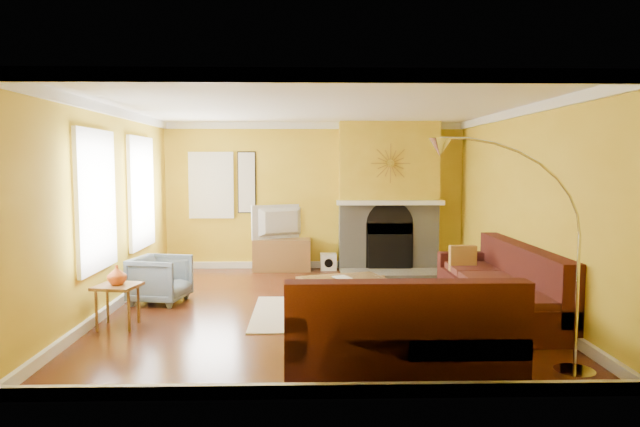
{
  "coord_description": "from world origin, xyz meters",
  "views": [
    {
      "loc": [
        -0.15,
        -7.56,
        1.94
      ],
      "look_at": [
        0.04,
        0.4,
        1.25
      ],
      "focal_mm": 32.0,
      "sensor_mm": 36.0,
      "label": 1
    }
  ],
  "objects_px": {
    "sectional_sofa": "(419,288)",
    "arc_lamp": "(514,260)",
    "coffee_table": "(349,298)",
    "side_table": "(118,306)",
    "armchair": "(160,279)",
    "media_console": "(282,255)"
  },
  "relations": [
    {
      "from": "armchair",
      "to": "arc_lamp",
      "type": "xyz_separation_m",
      "value": [
        3.91,
        -2.9,
        0.75
      ]
    },
    {
      "from": "armchair",
      "to": "arc_lamp",
      "type": "height_order",
      "value": "arc_lamp"
    },
    {
      "from": "media_console",
      "to": "armchair",
      "type": "xyz_separation_m",
      "value": [
        -1.6,
        -2.4,
        0.04
      ]
    },
    {
      "from": "armchair",
      "to": "side_table",
      "type": "distance_m",
      "value": 1.22
    },
    {
      "from": "media_console",
      "to": "arc_lamp",
      "type": "xyz_separation_m",
      "value": [
        2.31,
        -5.3,
        0.79
      ]
    },
    {
      "from": "armchair",
      "to": "side_table",
      "type": "bearing_deg",
      "value": -177.68
    },
    {
      "from": "media_console",
      "to": "arc_lamp",
      "type": "relative_size",
      "value": 0.48
    },
    {
      "from": "media_console",
      "to": "sectional_sofa",
      "type": "bearing_deg",
      "value": -63.43
    },
    {
      "from": "sectional_sofa",
      "to": "arc_lamp",
      "type": "bearing_deg",
      "value": -73.19
    },
    {
      "from": "coffee_table",
      "to": "sectional_sofa",
      "type": "bearing_deg",
      "value": -32.01
    },
    {
      "from": "coffee_table",
      "to": "arc_lamp",
      "type": "bearing_deg",
      "value": -59.16
    },
    {
      "from": "media_console",
      "to": "arc_lamp",
      "type": "distance_m",
      "value": 5.84
    },
    {
      "from": "sectional_sofa",
      "to": "armchair",
      "type": "distance_m",
      "value": 3.61
    },
    {
      "from": "coffee_table",
      "to": "media_console",
      "type": "relative_size",
      "value": 1.06
    },
    {
      "from": "side_table",
      "to": "arc_lamp",
      "type": "height_order",
      "value": "arc_lamp"
    },
    {
      "from": "sectional_sofa",
      "to": "coffee_table",
      "type": "distance_m",
      "value": 0.97
    },
    {
      "from": "coffee_table",
      "to": "side_table",
      "type": "relative_size",
      "value": 2.17
    },
    {
      "from": "coffee_table",
      "to": "side_table",
      "type": "xyz_separation_m",
      "value": [
        -2.8,
        -0.5,
        0.04
      ]
    },
    {
      "from": "armchair",
      "to": "media_console",
      "type": "bearing_deg",
      "value": -21.91
    },
    {
      "from": "coffee_table",
      "to": "side_table",
      "type": "bearing_deg",
      "value": -169.88
    },
    {
      "from": "sectional_sofa",
      "to": "arc_lamp",
      "type": "height_order",
      "value": "arc_lamp"
    },
    {
      "from": "sectional_sofa",
      "to": "coffee_table",
      "type": "relative_size",
      "value": 3.33
    }
  ]
}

